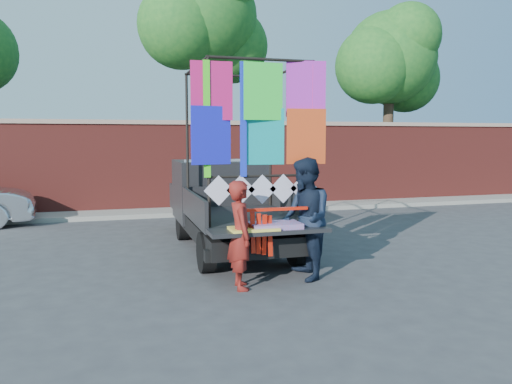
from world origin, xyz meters
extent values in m
plane|color=#38383A|center=(0.00, 0.00, 0.00)|extent=(90.00, 90.00, 0.00)
cube|color=maroon|center=(0.00, 7.00, 1.25)|extent=(30.00, 0.35, 2.50)
cube|color=tan|center=(0.00, 7.00, 2.55)|extent=(30.00, 0.45, 0.12)
cube|color=gray|center=(0.00, 6.30, 0.06)|extent=(30.00, 1.20, 0.12)
cylinder|color=#38281C|center=(1.00, 8.20, 2.73)|extent=(0.36, 0.36, 5.46)
sphere|color=#1A5B1F|center=(1.00, 8.20, 5.85)|extent=(3.20, 3.20, 3.20)
sphere|color=#1A5B1F|center=(1.90, 8.60, 5.07)|extent=(2.40, 2.40, 2.40)
sphere|color=#1A5B1F|center=(0.20, 7.90, 5.46)|extent=(2.60, 2.60, 2.60)
cylinder|color=#38281C|center=(7.50, 8.20, 2.27)|extent=(0.36, 0.36, 4.55)
sphere|color=#1A5B1F|center=(7.50, 8.20, 4.88)|extent=(3.20, 3.20, 3.20)
sphere|color=#1A5B1F|center=(8.40, 8.60, 4.23)|extent=(2.40, 2.40, 2.40)
sphere|color=#1A5B1F|center=(6.70, 7.90, 4.55)|extent=(2.60, 2.60, 2.60)
sphere|color=#1A5B1F|center=(7.80, 7.60, 5.52)|extent=(2.20, 2.20, 2.20)
cylinder|color=black|center=(-0.55, 2.76, 0.32)|extent=(0.22, 0.65, 0.65)
cylinder|color=black|center=(-0.55, 0.11, 0.32)|extent=(0.22, 0.65, 0.65)
cylinder|color=black|center=(0.98, 2.76, 0.32)|extent=(0.22, 0.65, 0.65)
cylinder|color=black|center=(0.98, 0.11, 0.32)|extent=(0.22, 0.65, 0.65)
cube|color=black|center=(0.21, 1.38, 0.49)|extent=(1.67, 4.12, 0.29)
cube|color=black|center=(0.21, 0.65, 0.77)|extent=(1.77, 2.26, 0.10)
cube|color=black|center=(-0.65, 0.65, 0.98)|extent=(0.06, 2.26, 0.44)
cube|color=black|center=(1.08, 0.65, 0.98)|extent=(0.06, 2.26, 0.44)
cube|color=black|center=(0.21, 1.76, 0.98)|extent=(1.77, 0.06, 0.44)
cube|color=black|center=(0.21, 2.71, 1.03)|extent=(1.77, 1.57, 1.23)
cube|color=#8C9EAD|center=(0.21, 2.27, 1.42)|extent=(1.57, 0.06, 0.54)
cube|color=#8C9EAD|center=(0.21, 3.45, 1.23)|extent=(1.57, 0.10, 0.69)
cube|color=black|center=(0.21, 3.79, 0.79)|extent=(1.72, 0.88, 0.54)
cube|color=black|center=(0.21, -0.73, 0.79)|extent=(1.77, 0.54, 0.06)
cube|color=black|center=(0.21, -0.50, 0.41)|extent=(1.82, 0.15, 0.18)
cylinder|color=black|center=(-0.59, -0.38, 2.04)|extent=(0.05, 0.05, 2.45)
cylinder|color=black|center=(-0.59, 1.68, 2.04)|extent=(0.05, 0.05, 2.45)
cylinder|color=black|center=(1.02, -0.38, 2.04)|extent=(0.05, 0.05, 2.45)
cylinder|color=black|center=(1.02, 1.68, 2.04)|extent=(0.05, 0.05, 2.45)
cylinder|color=black|center=(0.21, -0.38, 3.27)|extent=(1.67, 0.04, 0.04)
cylinder|color=black|center=(0.21, 1.68, 3.27)|extent=(1.67, 0.04, 0.04)
cylinder|color=black|center=(-0.59, 0.65, 3.27)|extent=(0.04, 2.11, 0.04)
cylinder|color=black|center=(1.02, 0.65, 3.27)|extent=(0.04, 2.11, 0.04)
cylinder|color=black|center=(0.21, -0.38, 1.55)|extent=(1.67, 0.04, 0.04)
cube|color=#C61662|center=(-0.52, -0.40, 2.83)|extent=(0.61, 0.01, 0.83)
cube|color=#2BF43C|center=(0.21, -0.44, 2.83)|extent=(0.61, 0.01, 0.83)
cube|color=#B625BC|center=(0.95, -0.40, 2.83)|extent=(0.61, 0.01, 0.83)
cube|color=#191FE3|center=(-0.52, -0.44, 2.19)|extent=(0.61, 0.01, 0.83)
cube|color=#0B9A9A|center=(0.21, -0.40, 2.19)|extent=(0.61, 0.01, 0.83)
cube|color=#CE4118|center=(0.95, -0.44, 2.19)|extent=(0.61, 0.01, 0.83)
cube|color=#41E61C|center=(-0.62, -0.42, 2.39)|extent=(0.10, 0.01, 1.67)
cube|color=#EE27A1|center=(1.05, -0.42, 2.39)|extent=(0.10, 0.01, 1.67)
cube|color=#1830D8|center=(-0.08, -0.42, 2.39)|extent=(0.10, 0.01, 1.67)
cube|color=silver|center=(-0.46, -0.41, 1.35)|extent=(0.44, 0.01, 0.44)
cube|color=silver|center=(-0.12, -0.41, 1.35)|extent=(0.44, 0.01, 0.44)
cube|color=silver|center=(0.21, -0.41, 1.35)|extent=(0.44, 0.01, 0.44)
cube|color=silver|center=(0.55, -0.41, 1.35)|extent=(0.44, 0.01, 0.44)
cube|color=silver|center=(0.88, -0.41, 1.35)|extent=(0.44, 0.01, 0.44)
cube|color=#F03559|center=(0.31, -0.73, 0.85)|extent=(0.74, 0.44, 0.08)
cube|color=#EDDA4A|center=(-0.03, -0.80, 0.83)|extent=(0.69, 0.39, 0.04)
imported|color=maroon|center=(-0.24, -0.85, 0.77)|extent=(0.40, 0.58, 1.54)
imported|color=black|center=(0.80, -0.67, 0.92)|extent=(0.77, 0.95, 1.84)
cube|color=red|center=(0.28, -0.76, 1.10)|extent=(1.03, 0.07, 0.04)
cube|color=red|center=(-0.04, -0.78, 0.77)|extent=(0.06, 0.02, 0.59)
cube|color=red|center=(0.04, -0.78, 0.75)|extent=(0.06, 0.02, 0.59)
cube|color=red|center=(0.13, -0.78, 0.73)|extent=(0.06, 0.02, 0.59)
cube|color=red|center=(0.22, -0.78, 0.71)|extent=(0.06, 0.02, 0.59)
camera|label=1|loc=(-1.97, -7.53, 2.14)|focal=35.00mm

